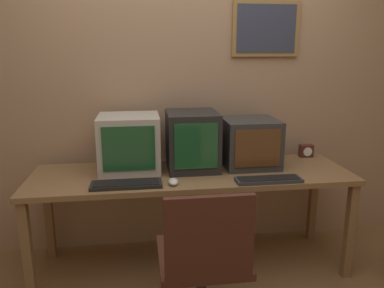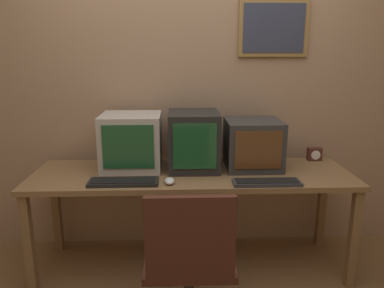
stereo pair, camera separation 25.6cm
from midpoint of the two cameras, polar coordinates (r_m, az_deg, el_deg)
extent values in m
cube|color=tan|center=(2.93, -3.72, 8.96)|extent=(8.00, 0.05, 2.60)
cube|color=olive|center=(2.99, 8.70, 16.98)|extent=(0.52, 0.02, 0.41)
cube|color=#33384C|center=(2.98, 8.78, 16.99)|extent=(0.46, 0.01, 0.35)
cube|color=olive|center=(2.63, -2.80, -4.75)|extent=(2.22, 0.66, 0.04)
cube|color=olive|center=(2.65, -26.44, -14.83)|extent=(0.06, 0.06, 0.70)
cube|color=olive|center=(2.81, 20.48, -12.42)|extent=(0.06, 0.06, 0.70)
cube|color=olive|center=(3.13, -23.25, -9.92)|extent=(0.06, 0.06, 0.70)
cube|color=olive|center=(3.27, 15.82, -8.21)|extent=(0.06, 0.06, 0.70)
cube|color=#B7B2A8|center=(2.68, -12.23, 0.13)|extent=(0.42, 0.37, 0.39)
cube|color=#194C28|center=(2.50, -12.54, -0.76)|extent=(0.34, 0.01, 0.30)
cube|color=black|center=(2.66, -2.74, 0.52)|extent=(0.35, 0.39, 0.41)
cube|color=#194C28|center=(2.47, -2.32, -0.38)|extent=(0.29, 0.01, 0.31)
cube|color=#333333|center=(2.75, 6.17, 0.20)|extent=(0.39, 0.38, 0.35)
cube|color=#563319|center=(2.56, 7.21, -0.69)|extent=(0.32, 0.01, 0.26)
cube|color=black|center=(2.42, -12.99, -6.07)|extent=(0.45, 0.15, 0.02)
cube|color=black|center=(2.41, -13.01, -5.78)|extent=(0.41, 0.13, 0.00)
cube|color=#333338|center=(2.47, 8.69, -5.47)|extent=(0.43, 0.13, 0.02)
cube|color=black|center=(2.46, 8.70, -5.19)|extent=(0.40, 0.11, 0.00)
ellipsoid|color=silver|center=(2.39, -5.96, -5.79)|extent=(0.06, 0.10, 0.04)
cube|color=#4C231E|center=(3.08, 14.75, -1.03)|extent=(0.10, 0.06, 0.10)
cylinder|color=white|center=(3.05, 14.97, -1.19)|extent=(0.07, 0.00, 0.07)
cube|color=#472319|center=(2.11, -2.13, -16.81)|extent=(0.47, 0.47, 0.04)
cube|color=#472319|center=(1.81, -1.47, -14.13)|extent=(0.43, 0.04, 0.42)
camera|label=1|loc=(0.13, -92.86, -0.72)|focal=35.00mm
camera|label=2|loc=(0.13, 87.14, 0.72)|focal=35.00mm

